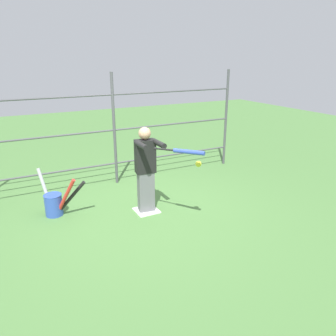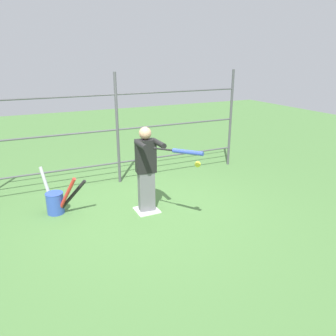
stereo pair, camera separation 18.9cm
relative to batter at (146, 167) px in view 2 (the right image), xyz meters
name	(u,v)px [view 2 (the right image)]	position (x,y,z in m)	size (l,w,h in m)	color
ground_plane	(147,211)	(0.00, -0.02, -0.83)	(24.00, 24.00, 0.00)	#4C7A3D
home_plate	(147,210)	(0.00, -0.02, -0.82)	(0.40, 0.40, 0.02)	white
fence_backstop	(117,130)	(0.00, -1.62, 0.35)	(5.86, 0.06, 2.36)	#4C4C51
batter	(146,167)	(0.00, 0.00, 0.00)	(0.39, 0.54, 1.54)	slate
baseball_bat_swinging	(183,152)	(-0.28, 0.83, 0.47)	(0.51, 0.75, 0.10)	black
softball_in_flight	(198,164)	(-0.51, 0.86, 0.24)	(0.10, 0.10, 0.10)	yellow
bat_bucket	(56,201)	(1.47, -0.61, -0.60)	(0.71, 0.76, 0.81)	#3351B2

